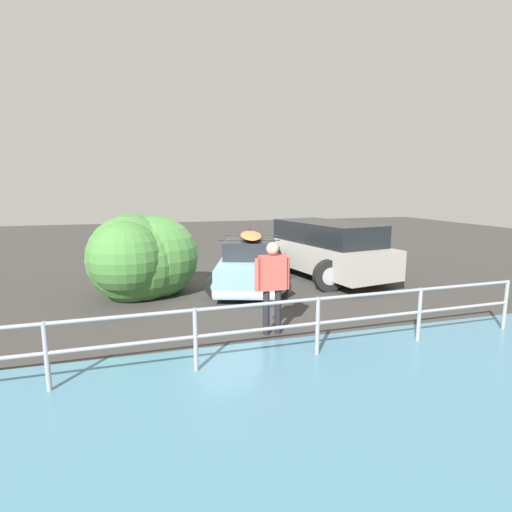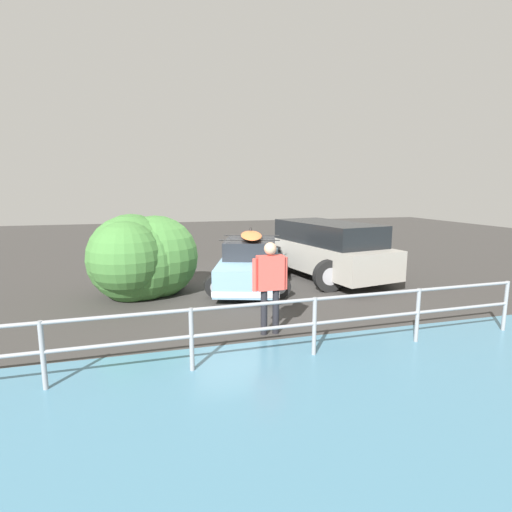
% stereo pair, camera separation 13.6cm
% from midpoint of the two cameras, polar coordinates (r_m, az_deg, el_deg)
% --- Properties ---
extents(ground_plane, '(44.00, 44.00, 0.02)m').
position_cam_midpoint_polar(ground_plane, '(11.30, -3.46, -4.29)').
color(ground_plane, '#383533').
rests_on(ground_plane, ground).
extents(sedan_car, '(2.85, 4.30, 1.59)m').
position_cam_midpoint_polar(sedan_car, '(11.16, -1.21, -1.14)').
color(sedan_car, '#729EBC').
rests_on(sedan_car, ground).
extents(suv_car, '(3.15, 4.93, 1.71)m').
position_cam_midpoint_polar(suv_car, '(12.29, 9.60, 1.04)').
color(suv_car, '#9E998E').
rests_on(suv_car, ground).
extents(person_bystander, '(0.68, 0.23, 1.74)m').
position_cam_midpoint_polar(person_bystander, '(7.38, 1.82, -3.39)').
color(person_bystander, black).
rests_on(person_bystander, ground).
extents(railing_fence, '(10.06, 0.28, 0.97)m').
position_cam_midpoint_polar(railing_fence, '(6.27, -0.13, -9.42)').
color(railing_fence, gray).
rests_on(railing_fence, ground).
extents(bush_near_left, '(2.77, 2.64, 2.19)m').
position_cam_midpoint_polar(bush_near_left, '(10.43, -16.70, -0.41)').
color(bush_near_left, brown).
rests_on(bush_near_left, ground).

